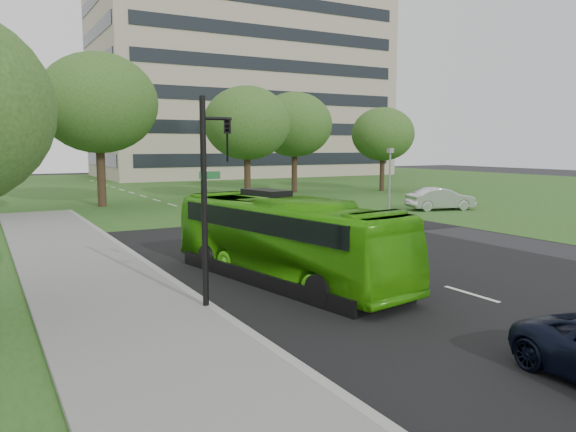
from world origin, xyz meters
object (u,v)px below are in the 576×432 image
object	(u,v)px
camera_pole	(390,172)
office_building	(242,88)
tree_park_e	(383,134)
tree_park_d	(294,125)
tree_park_b	(98,103)
tree_park_c	(247,123)
traffic_light	(210,187)
sedan	(441,199)
bus	(284,239)

from	to	relation	value
camera_pole	office_building	bearing A→B (deg)	55.33
tree_park_e	office_building	bearing A→B (deg)	88.93
tree_park_d	camera_pole	distance (m)	18.04
tree_park_b	tree_park_c	bearing A→B (deg)	-5.92
traffic_light	sedan	bearing A→B (deg)	50.77
office_building	tree_park_c	world-z (taller)	office_building
bus	camera_pole	xyz separation A→B (m)	(13.88, 11.90, 1.32)
tree_park_b	bus	bearing A→B (deg)	-88.35
tree_park_e	sedan	xyz separation A→B (m)	(-6.74, -14.66, -4.57)
tree_park_d	traffic_light	distance (m)	37.26
bus	traffic_light	xyz separation A→B (m)	(-3.15, -1.86, 1.89)
sedan	traffic_light	xyz separation A→B (m)	(-21.63, -14.09, 2.46)
sedan	tree_park_c	bearing A→B (deg)	49.59
tree_park_b	traffic_light	distance (m)	27.52
tree_park_c	tree_park_d	size ratio (longest dim) A/B	0.97
tree_park_e	tree_park_d	bearing A→B (deg)	163.53
tree_park_d	tree_park_e	world-z (taller)	tree_park_d
office_building	sedan	xyz separation A→B (m)	(-7.36, -47.68, -11.76)
traffic_light	camera_pole	distance (m)	21.90
office_building	tree_park_e	xyz separation A→B (m)	(-0.62, -33.02, -7.19)
office_building	sedan	distance (m)	49.65
tree_park_c	office_building	bearing A→B (deg)	66.03
bus	tree_park_d	bearing A→B (deg)	49.90
tree_park_d	traffic_light	world-z (taller)	tree_park_d
sedan	camera_pole	distance (m)	4.99
bus	camera_pole	world-z (taller)	camera_pole
camera_pole	traffic_light	bearing A→B (deg)	-161.75
tree_park_c	tree_park_d	distance (m)	8.77
office_building	tree_park_e	bearing A→B (deg)	-91.07
tree_park_b	tree_park_c	xyz separation A→B (m)	(10.67, -1.11, -1.19)
tree_park_c	tree_park_d	xyz separation A→B (m)	(7.10, 5.15, 0.18)
bus	sedan	xyz separation A→B (m)	(18.48, 12.23, -0.58)
office_building	tree_park_d	bearing A→B (deg)	-106.03
tree_park_b	tree_park_e	world-z (taller)	tree_park_b
tree_park_c	sedan	world-z (taller)	tree_park_c
bus	traffic_light	world-z (taller)	traffic_light
tree_park_b	sedan	xyz separation A→B (m)	(19.21, -13.04, -6.39)
tree_park_b	bus	xyz separation A→B (m)	(0.73, -25.27, -5.81)
tree_park_b	sedan	size ratio (longest dim) A/B	2.35
sedan	traffic_light	world-z (taller)	traffic_light
tree_park_d	camera_pole	world-z (taller)	tree_park_d
office_building	traffic_light	bearing A→B (deg)	-115.14
tree_park_e	traffic_light	distance (m)	40.45
office_building	bus	xyz separation A→B (m)	(-25.84, -59.90, -11.18)
traffic_light	bus	bearing A→B (deg)	48.28
tree_park_d	camera_pole	bearing A→B (deg)	-100.31
sedan	traffic_light	bearing A→B (deg)	137.11
bus	sedan	bearing A→B (deg)	23.58
tree_park_b	tree_park_c	world-z (taller)	tree_park_b
tree_park_b	tree_park_d	bearing A→B (deg)	12.81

